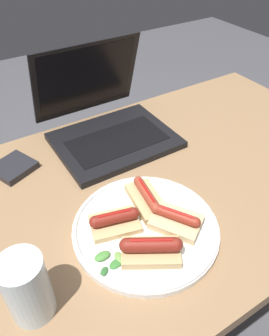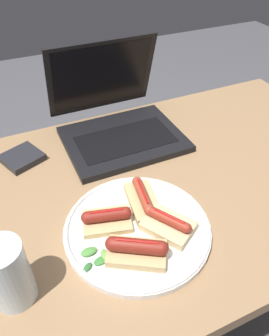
{
  "view_description": "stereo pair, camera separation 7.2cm",
  "coord_description": "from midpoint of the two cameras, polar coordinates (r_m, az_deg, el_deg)",
  "views": [
    {
      "loc": [
        -0.41,
        -0.46,
        1.31
      ],
      "look_at": [
        -0.12,
        0.01,
        0.84
      ],
      "focal_mm": 35.0,
      "sensor_mm": 36.0,
      "label": 1
    },
    {
      "loc": [
        -0.35,
        -0.5,
        1.31
      ],
      "look_at": [
        -0.12,
        0.01,
        0.84
      ],
      "focal_mm": 35.0,
      "sensor_mm": 36.0,
      "label": 2
    }
  ],
  "objects": [
    {
      "name": "ground_plane",
      "position": [
        1.44,
        6.54,
        -25.15
      ],
      "size": [
        6.0,
        6.0,
        0.0
      ],
      "primitive_type": "plane",
      "color": "#4C4C51"
    },
    {
      "name": "salad_pile",
      "position": [
        0.62,
        -3.31,
        -15.26
      ],
      "size": [
        0.06,
        0.05,
        0.01
      ],
      "color": "#709E4C",
      "rests_on": "plate"
    },
    {
      "name": "plate",
      "position": [
        0.67,
        3.64,
        -10.55
      ],
      "size": [
        0.29,
        0.29,
        0.02
      ],
      "color": "white",
      "rests_on": "desk"
    },
    {
      "name": "external_drive",
      "position": [
        0.87,
        -16.77,
        1.64
      ],
      "size": [
        0.12,
        0.11,
        0.02
      ],
      "rotation": [
        0.0,
        0.0,
        0.39
      ],
      "color": "#232328",
      "rests_on": "desk"
    },
    {
      "name": "drinking_glass",
      "position": [
        0.57,
        -17.7,
        -17.4
      ],
      "size": [
        0.07,
        0.07,
        0.13
      ],
      "color": "silver",
      "rests_on": "desk"
    },
    {
      "name": "sausage_toast_middle",
      "position": [
        0.61,
        3.89,
        -14.19
      ],
      "size": [
        0.12,
        0.11,
        0.05
      ],
      "rotation": [
        0.0,
        0.0,
        2.6
      ],
      "color": "tan",
      "rests_on": "plate"
    },
    {
      "name": "sausage_toast_left",
      "position": [
        0.7,
        4.41,
        -5.55
      ],
      "size": [
        0.07,
        0.12,
        0.04
      ],
      "rotation": [
        0.0,
        0.0,
        1.42
      ],
      "color": "tan",
      "rests_on": "plate"
    },
    {
      "name": "sausage_toast_right",
      "position": [
        0.66,
        9.1,
        -9.75
      ],
      "size": [
        0.11,
        0.12,
        0.04
      ],
      "rotation": [
        0.0,
        0.0,
        2.13
      ],
      "color": "#D6B784",
      "rests_on": "plate"
    },
    {
      "name": "sausage_toast_extra",
      "position": [
        0.66,
        -1.71,
        -8.91
      ],
      "size": [
        0.11,
        0.09,
        0.04
      ],
      "rotation": [
        0.0,
        0.0,
        2.88
      ],
      "color": "tan",
      "rests_on": "plate"
    },
    {
      "name": "desk",
      "position": [
        0.9,
        9.64,
        -7.32
      ],
      "size": [
        1.08,
        0.69,
        0.78
      ],
      "color": "#93704C",
      "rests_on": "ground_plane"
    },
    {
      "name": "laptop",
      "position": [
        0.91,
        -0.79,
        8.18
      ],
      "size": [
        0.31,
        0.31,
        0.24
      ],
      "color": "black",
      "rests_on": "desk"
    }
  ]
}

